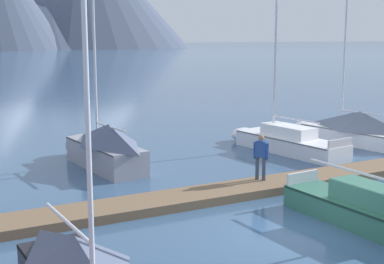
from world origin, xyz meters
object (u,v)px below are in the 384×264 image
Objects in this scene: sailboat_mid_dock_port at (103,146)px; sailboat_far_berth at (283,140)px; person_on_dock at (261,154)px; sailboat_outer_slip at (350,127)px.

sailboat_mid_dock_port is 8.86m from sailboat_far_berth.
person_on_dock is (-4.57, -5.01, 0.74)m from sailboat_far_berth.
sailboat_mid_dock_port is at bearing 175.78° from sailboat_far_berth.
sailboat_far_berth is 6.82m from person_on_dock.
sailboat_mid_dock_port is 7.09m from person_on_dock.
sailboat_far_berth is (8.83, -0.65, -0.39)m from sailboat_mid_dock_port.
sailboat_outer_slip is 10.38m from person_on_dock.
sailboat_outer_slip is (4.37, 0.24, 0.28)m from sailboat_far_berth.
sailboat_outer_slip is 5.48× the size of person_on_dock.
sailboat_mid_dock_port is at bearing 126.97° from person_on_dock.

